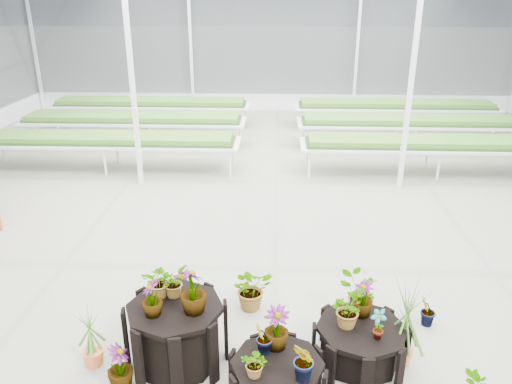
{
  "coord_description": "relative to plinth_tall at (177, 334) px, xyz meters",
  "views": [
    {
      "loc": [
        0.16,
        -6.82,
        4.2
      ],
      "look_at": [
        -0.15,
        0.35,
        1.3
      ],
      "focal_mm": 35.0,
      "sensor_mm": 36.0,
      "label": 1
    }
  ],
  "objects": [
    {
      "name": "plinth_low",
      "position": [
        2.2,
        0.1,
        -0.15
      ],
      "size": [
        1.13,
        1.13,
        0.5
      ],
      "primitive_type": "cylinder",
      "rotation": [
        0.0,
        0.0,
        -0.01
      ],
      "color": "black",
      "rests_on": "ground"
    },
    {
      "name": "nursery_plants",
      "position": [
        1.19,
        0.12,
        0.1
      ],
      "size": [
        4.84,
        2.79,
        1.36
      ],
      "color": "#396721",
      "rests_on": "ground"
    },
    {
      "name": "nursery_benches",
      "position": [
        0.99,
        9.19,
        0.02
      ],
      "size": [
        16.0,
        7.0,
        0.84
      ],
      "primitive_type": null,
      "color": "silver",
      "rests_on": "ground"
    },
    {
      "name": "plinth_mid",
      "position": [
        1.2,
        -0.6,
        -0.13
      ],
      "size": [
        1.28,
        1.28,
        0.54
      ],
      "primitive_type": "cylinder",
      "rotation": [
        0.0,
        0.0,
        -0.29
      ],
      "color": "black",
      "rests_on": "ground"
    },
    {
      "name": "steel_frame",
      "position": [
        0.99,
        1.99,
        1.85
      ],
      "size": [
        18.0,
        24.0,
        4.5
      ],
      "primitive_type": null,
      "color": "silver",
      "rests_on": "ground"
    },
    {
      "name": "greenhouse_shell",
      "position": [
        0.99,
        1.99,
        1.85
      ],
      "size": [
        18.0,
        24.0,
        4.5
      ],
      "primitive_type": null,
      "color": "white",
      "rests_on": "ground"
    },
    {
      "name": "ground_plane",
      "position": [
        0.99,
        1.99,
        -0.4
      ],
      "size": [
        24.0,
        24.0,
        0.0
      ],
      "primitive_type": "plane",
      "color": "gray",
      "rests_on": "ground"
    },
    {
      "name": "plinth_tall",
      "position": [
        0.0,
        0.0,
        0.0
      ],
      "size": [
        1.37,
        1.37,
        0.8
      ],
      "primitive_type": "cylinder",
      "rotation": [
        0.0,
        0.0,
        0.18
      ],
      "color": "black",
      "rests_on": "ground"
    }
  ]
}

